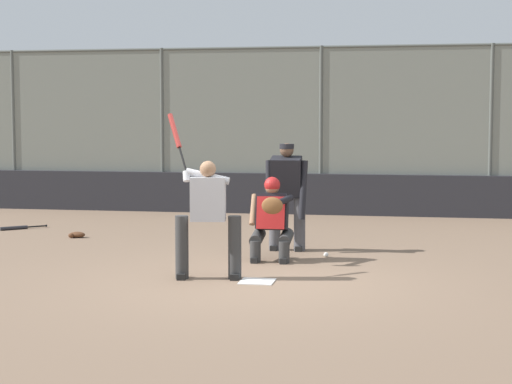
% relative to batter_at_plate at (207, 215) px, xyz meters
% --- Properties ---
extents(ground_plane, '(160.00, 160.00, 0.00)m').
position_rel_batter_at_plate_xyz_m(ground_plane, '(-0.67, 0.09, -0.83)').
color(ground_plane, '#7A604C').
extents(home_plate_marker, '(0.43, 0.43, 0.01)m').
position_rel_batter_at_plate_xyz_m(home_plate_marker, '(-0.67, 0.09, -0.82)').
color(home_plate_marker, white).
rests_on(home_plate_marker, ground_plane).
extents(backstop_fence, '(21.12, 0.08, 3.58)m').
position_rel_batter_at_plate_xyz_m(backstop_fence, '(-0.67, -7.63, 1.05)').
color(backstop_fence, '#515651').
rests_on(backstop_fence, ground_plane).
extents(padding_wall, '(20.62, 0.18, 0.87)m').
position_rel_batter_at_plate_xyz_m(padding_wall, '(-0.67, -7.53, -0.39)').
color(padding_wall, '#28282D').
rests_on(padding_wall, ground_plane).
extents(bleachers_beyond, '(14.73, 3.05, 1.80)m').
position_rel_batter_at_plate_xyz_m(bleachers_beyond, '(0.53, -10.48, -0.24)').
color(bleachers_beyond, slate).
rests_on(bleachers_beyond, ground_plane).
extents(batter_at_plate, '(1.06, 0.59, 2.12)m').
position_rel_batter_at_plate_xyz_m(batter_at_plate, '(0.00, 0.00, 0.00)').
color(batter_at_plate, '#333333').
rests_on(batter_at_plate, ground_plane).
extents(catcher_behind_plate, '(0.64, 0.74, 1.21)m').
position_rel_batter_at_plate_xyz_m(catcher_behind_plate, '(-0.59, -1.51, -0.20)').
color(catcher_behind_plate, '#333333').
rests_on(catcher_behind_plate, ground_plane).
extents(umpire_home, '(0.68, 0.41, 1.67)m').
position_rel_batter_at_plate_xyz_m(umpire_home, '(-0.67, -2.48, 0.07)').
color(umpire_home, '#4C4C51').
rests_on(umpire_home, ground_plane).
extents(spare_bat_near_backstop, '(0.68, 0.63, 0.07)m').
position_rel_batter_at_plate_xyz_m(spare_bat_near_backstop, '(4.60, -4.10, -0.80)').
color(spare_bat_near_backstop, black).
rests_on(spare_bat_near_backstop, ground_plane).
extents(fielding_glove_on_dirt, '(0.28, 0.21, 0.10)m').
position_rel_batter_at_plate_xyz_m(fielding_glove_on_dirt, '(3.10, -3.27, -0.78)').
color(fielding_glove_on_dirt, '#56331E').
rests_on(fielding_glove_on_dirt, ground_plane).
extents(baseball_loose, '(0.07, 0.07, 0.07)m').
position_rel_batter_at_plate_xyz_m(baseball_loose, '(-1.34, -1.96, -0.79)').
color(baseball_loose, white).
rests_on(baseball_loose, ground_plane).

